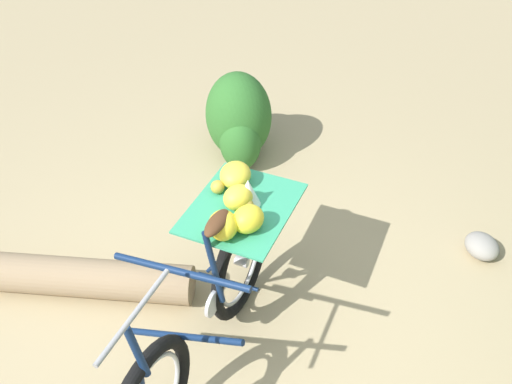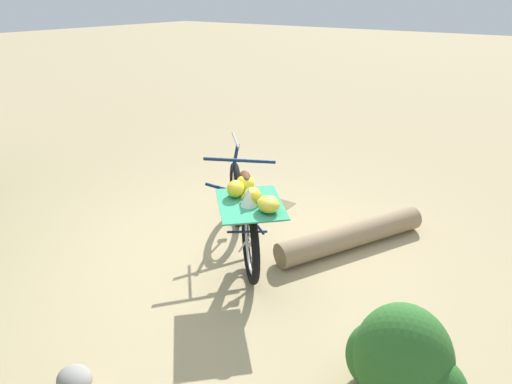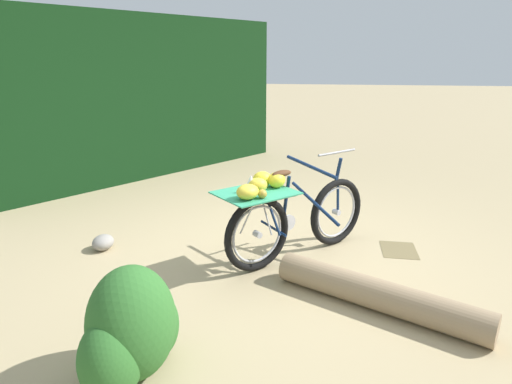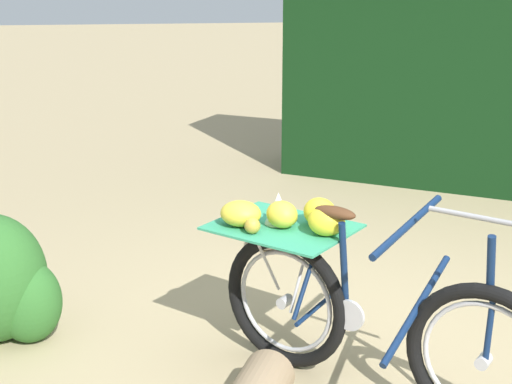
# 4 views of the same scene
# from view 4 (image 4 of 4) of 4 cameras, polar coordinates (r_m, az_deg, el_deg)

# --- Properties ---
(ground_plane) EXTENTS (60.00, 60.00, 0.00)m
(ground_plane) POSITION_cam_4_polar(r_m,az_deg,el_deg) (3.93, 8.34, -13.96)
(ground_plane) COLOR tan
(bicycle) EXTENTS (1.48, 1.47, 1.03)m
(bicycle) POSITION_cam_4_polar(r_m,az_deg,el_deg) (3.56, 7.71, -8.35)
(bicycle) COLOR black
(bicycle) RESTS_ON ground_plane
(path_stone) EXTENTS (0.25, 0.21, 0.16)m
(path_stone) POSITION_cam_4_polar(r_m,az_deg,el_deg) (5.46, 0.79, -3.78)
(path_stone) COLOR gray
(path_stone) RESTS_ON ground_plane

